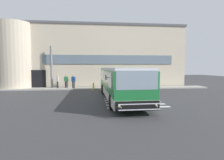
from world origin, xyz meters
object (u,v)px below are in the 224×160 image
(passenger_at_curb_edge, at_px, (73,81))
(passenger_near_column, at_px, (57,81))
(passenger_by_doorway, at_px, (66,80))
(safety_bollard_yellow, at_px, (93,86))
(entry_support_column, at_px, (51,67))
(bus_main_foreground, at_px, (120,83))

(passenger_at_curb_edge, bearing_deg, passenger_near_column, 173.05)
(passenger_near_column, xyz_separation_m, passenger_by_doorway, (1.04, 0.24, 0.03))
(passenger_near_column, height_order, passenger_by_doorway, same)
(safety_bollard_yellow, bearing_deg, passenger_by_doorway, 155.23)
(passenger_by_doorway, relative_size, safety_bollard_yellow, 1.86)
(entry_support_column, xyz_separation_m, passenger_at_curb_edge, (2.80, -0.70, -1.72))
(entry_support_column, distance_m, safety_bollard_yellow, 6.06)
(passenger_near_column, height_order, safety_bollard_yellow, passenger_near_column)
(entry_support_column, height_order, passenger_near_column, entry_support_column)
(entry_support_column, xyz_separation_m, safety_bollard_yellow, (5.29, -1.80, -2.35))
(passenger_near_column, bearing_deg, passenger_at_curb_edge, -6.95)
(passenger_by_doorway, xyz_separation_m, passenger_at_curb_edge, (0.96, -0.49, -0.03))
(bus_main_foreground, height_order, passenger_near_column, bus_main_foreground)
(passenger_near_column, bearing_deg, passenger_by_doorway, 13.20)
(passenger_by_doorway, height_order, safety_bollard_yellow, passenger_by_doorway)
(safety_bollard_yellow, bearing_deg, entry_support_column, 161.21)
(safety_bollard_yellow, bearing_deg, passenger_at_curb_edge, 156.09)
(bus_main_foreground, xyz_separation_m, passenger_by_doorway, (-5.74, 7.79, -0.22))
(entry_support_column, xyz_separation_m, bus_main_foreground, (7.58, -8.00, -1.46))
(passenger_by_doorway, bearing_deg, passenger_near_column, -166.80)
(entry_support_column, distance_m, passenger_at_curb_edge, 3.36)
(entry_support_column, bearing_deg, safety_bollard_yellow, -18.79)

